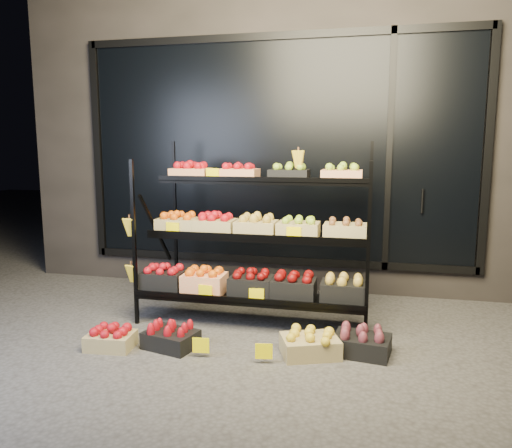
% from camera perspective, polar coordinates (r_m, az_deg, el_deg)
% --- Properties ---
extents(ground, '(24.00, 24.00, 0.00)m').
position_cam_1_polar(ground, '(4.30, -1.85, -13.16)').
color(ground, '#514F4C').
rests_on(ground, ground).
extents(building, '(6.00, 2.08, 3.50)m').
position_cam_1_polar(building, '(6.52, 4.01, 10.09)').
color(building, '#2D2826').
rests_on(building, ground).
extents(display_rack, '(2.18, 1.02, 1.69)m').
position_cam_1_polar(display_rack, '(4.64, -0.17, -1.36)').
color(display_rack, black).
rests_on(display_rack, ground).
extents(tag_floor_a, '(0.13, 0.01, 0.12)m').
position_cam_1_polar(tag_floor_a, '(3.98, -6.32, -14.15)').
color(tag_floor_a, '#F8E300').
rests_on(tag_floor_a, ground).
extents(tag_floor_b, '(0.13, 0.01, 0.12)m').
position_cam_1_polar(tag_floor_b, '(3.86, 0.90, -14.89)').
color(tag_floor_b, '#F8E300').
rests_on(tag_floor_b, ground).
extents(floor_crate_left, '(0.38, 0.30, 0.19)m').
position_cam_1_polar(floor_crate_left, '(4.28, -16.28, -12.37)').
color(floor_crate_left, tan).
rests_on(floor_crate_left, ground).
extents(floor_crate_midleft, '(0.46, 0.39, 0.20)m').
position_cam_1_polar(floor_crate_midleft, '(4.18, -9.71, -12.54)').
color(floor_crate_midleft, black).
rests_on(floor_crate_midleft, ground).
extents(floor_crate_midright, '(0.52, 0.45, 0.21)m').
position_cam_1_polar(floor_crate_midright, '(4.00, 6.20, -13.38)').
color(floor_crate_midright, tan).
rests_on(floor_crate_midright, ground).
extents(floor_crate_right, '(0.47, 0.38, 0.21)m').
position_cam_1_polar(floor_crate_right, '(4.09, 11.99, -13.04)').
color(floor_crate_right, black).
rests_on(floor_crate_right, ground).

